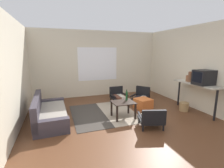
{
  "coord_description": "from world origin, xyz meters",
  "views": [
    {
      "loc": [
        -1.7,
        -3.64,
        1.88
      ],
      "look_at": [
        -0.17,
        0.72,
        0.94
      ],
      "focal_mm": 26.1,
      "sensor_mm": 36.0,
      "label": 1
    }
  ],
  "objects_px": {
    "crt_television": "(204,77)",
    "clay_vase": "(190,78)",
    "wicker_basket": "(184,107)",
    "couch": "(49,114)",
    "coffee_table": "(123,105)",
    "armchair_corner": "(141,96)",
    "armchair_by_window": "(118,95)",
    "glass_bottle": "(127,96)",
    "armchair_striped_foreground": "(152,118)",
    "console_shelf": "(196,87)",
    "ottoman_orange": "(143,103)"
  },
  "relations": [
    {
      "from": "couch",
      "to": "coffee_table",
      "type": "xyz_separation_m",
      "value": [
        2.0,
        -0.45,
        0.16
      ]
    },
    {
      "from": "crt_television",
      "to": "clay_vase",
      "type": "xyz_separation_m",
      "value": [
        0.0,
        0.51,
        -0.1
      ]
    },
    {
      "from": "armchair_corner",
      "to": "crt_television",
      "type": "xyz_separation_m",
      "value": [
        1.1,
        -1.63,
        0.89
      ]
    },
    {
      "from": "armchair_corner",
      "to": "clay_vase",
      "type": "height_order",
      "value": "clay_vase"
    },
    {
      "from": "console_shelf",
      "to": "wicker_basket",
      "type": "bearing_deg",
      "value": 146.15
    },
    {
      "from": "ottoman_orange",
      "to": "crt_television",
      "type": "relative_size",
      "value": 0.93
    },
    {
      "from": "couch",
      "to": "armchair_striped_foreground",
      "type": "distance_m",
      "value": 2.73
    },
    {
      "from": "couch",
      "to": "console_shelf",
      "type": "distance_m",
      "value": 4.4
    },
    {
      "from": "armchair_corner",
      "to": "console_shelf",
      "type": "xyz_separation_m",
      "value": [
        1.11,
        -1.4,
        0.57
      ]
    },
    {
      "from": "glass_bottle",
      "to": "armchair_by_window",
      "type": "bearing_deg",
      "value": 79.29
    },
    {
      "from": "couch",
      "to": "crt_television",
      "type": "bearing_deg",
      "value": -13.1
    },
    {
      "from": "glass_bottle",
      "to": "clay_vase",
      "type": "bearing_deg",
      "value": -3.99
    },
    {
      "from": "console_shelf",
      "to": "ottoman_orange",
      "type": "bearing_deg",
      "value": 148.75
    },
    {
      "from": "wicker_basket",
      "to": "armchair_striped_foreground",
      "type": "bearing_deg",
      "value": -157.42
    },
    {
      "from": "crt_television",
      "to": "wicker_basket",
      "type": "bearing_deg",
      "value": 121.05
    },
    {
      "from": "ottoman_orange",
      "to": "couch",
      "type": "bearing_deg",
      "value": -178.94
    },
    {
      "from": "armchair_by_window",
      "to": "console_shelf",
      "type": "relative_size",
      "value": 0.39
    },
    {
      "from": "ottoman_orange",
      "to": "console_shelf",
      "type": "height_order",
      "value": "console_shelf"
    },
    {
      "from": "armchair_corner",
      "to": "clay_vase",
      "type": "relative_size",
      "value": 2.51
    },
    {
      "from": "coffee_table",
      "to": "crt_television",
      "type": "xyz_separation_m",
      "value": [
        2.29,
        -0.54,
        0.76
      ]
    },
    {
      "from": "armchair_by_window",
      "to": "clay_vase",
      "type": "relative_size",
      "value": 1.87
    },
    {
      "from": "clay_vase",
      "to": "wicker_basket",
      "type": "height_order",
      "value": "clay_vase"
    },
    {
      "from": "wicker_basket",
      "to": "armchair_corner",
      "type": "bearing_deg",
      "value": 124.97
    },
    {
      "from": "armchair_corner",
      "to": "console_shelf",
      "type": "height_order",
      "value": "console_shelf"
    },
    {
      "from": "clay_vase",
      "to": "wicker_basket",
      "type": "xyz_separation_m",
      "value": [
        -0.24,
        -0.11,
        -0.9
      ]
    },
    {
      "from": "crt_television",
      "to": "clay_vase",
      "type": "distance_m",
      "value": 0.52
    },
    {
      "from": "couch",
      "to": "armchair_striped_foreground",
      "type": "height_order",
      "value": "couch"
    },
    {
      "from": "crt_television",
      "to": "wicker_basket",
      "type": "relative_size",
      "value": 1.88
    },
    {
      "from": "armchair_striped_foreground",
      "to": "glass_bottle",
      "type": "relative_size",
      "value": 2.26
    },
    {
      "from": "armchair_striped_foreground",
      "to": "console_shelf",
      "type": "distance_m",
      "value": 2.03
    },
    {
      "from": "armchair_corner",
      "to": "wicker_basket",
      "type": "relative_size",
      "value": 2.88
    },
    {
      "from": "armchair_corner",
      "to": "glass_bottle",
      "type": "height_order",
      "value": "glass_bottle"
    },
    {
      "from": "wicker_basket",
      "to": "glass_bottle",
      "type": "bearing_deg",
      "value": 172.1
    },
    {
      "from": "couch",
      "to": "armchair_striped_foreground",
      "type": "relative_size",
      "value": 2.66
    },
    {
      "from": "armchair_corner",
      "to": "armchair_by_window",
      "type": "bearing_deg",
      "value": 155.41
    },
    {
      "from": "couch",
      "to": "ottoman_orange",
      "type": "distance_m",
      "value": 2.95
    },
    {
      "from": "couch",
      "to": "clay_vase",
      "type": "bearing_deg",
      "value": -6.45
    },
    {
      "from": "coffee_table",
      "to": "console_shelf",
      "type": "bearing_deg",
      "value": -7.63
    },
    {
      "from": "wicker_basket",
      "to": "ottoman_orange",
      "type": "bearing_deg",
      "value": 149.34
    },
    {
      "from": "crt_television",
      "to": "armchair_corner",
      "type": "bearing_deg",
      "value": 124.04
    },
    {
      "from": "couch",
      "to": "coffee_table",
      "type": "bearing_deg",
      "value": -12.81
    },
    {
      "from": "armchair_striped_foreground",
      "to": "clay_vase",
      "type": "xyz_separation_m",
      "value": [
        1.88,
        0.79,
        0.79
      ]
    },
    {
      "from": "couch",
      "to": "glass_bottle",
      "type": "relative_size",
      "value": 6.01
    },
    {
      "from": "armchair_striped_foreground",
      "to": "glass_bottle",
      "type": "distance_m",
      "value": 1.04
    },
    {
      "from": "couch",
      "to": "coffee_table",
      "type": "distance_m",
      "value": 2.06
    },
    {
      "from": "crt_television",
      "to": "glass_bottle",
      "type": "distance_m",
      "value": 2.29
    },
    {
      "from": "coffee_table",
      "to": "wicker_basket",
      "type": "bearing_deg",
      "value": -4.01
    },
    {
      "from": "armchair_by_window",
      "to": "crt_television",
      "type": "distance_m",
      "value": 2.87
    },
    {
      "from": "crt_television",
      "to": "wicker_basket",
      "type": "height_order",
      "value": "crt_television"
    },
    {
      "from": "coffee_table",
      "to": "armchair_corner",
      "type": "xyz_separation_m",
      "value": [
        1.18,
        1.09,
        -0.13
      ]
    }
  ]
}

